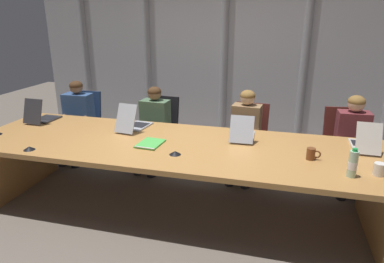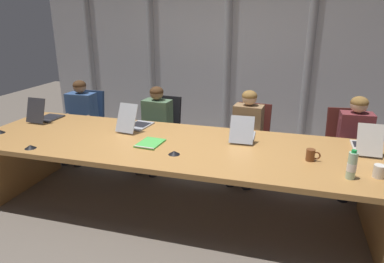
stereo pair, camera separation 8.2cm
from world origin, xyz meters
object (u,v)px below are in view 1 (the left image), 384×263
(laptop_center, at_px, (243,133))
(coffee_mug_near, at_px, (311,154))
(office_chair_left_mid, at_px, (159,140))
(conference_mic_left_side, at_px, (29,148))
(coffee_mug_far, at_px, (380,169))
(spiral_notepad, at_px, (150,144))
(office_chair_center, at_px, (248,148))
(conference_mic_right_side, at_px, (175,153))
(person_left_mid, at_px, (153,124))
(person_right_mid, at_px, (353,139))
(water_bottle_primary, at_px, (353,164))
(office_chair_left_end, at_px, (84,133))
(laptop_right_mid, at_px, (364,143))
(laptop_left_mid, at_px, (134,124))
(person_left_end, at_px, (76,117))
(laptop_left_end, at_px, (42,117))
(office_chair_right_mid, at_px, (342,157))
(person_center, at_px, (244,131))

(laptop_center, distance_m, coffee_mug_near, 0.78)
(office_chair_left_mid, distance_m, conference_mic_left_side, 1.85)
(coffee_mug_far, height_order, spiral_notepad, coffee_mug_far)
(office_chair_center, bearing_deg, coffee_mug_near, 33.77)
(laptop_center, xyz_separation_m, conference_mic_right_side, (-0.55, -0.62, -0.04))
(conference_mic_right_side, bearing_deg, coffee_mug_near, 9.41)
(person_left_mid, height_order, person_right_mid, person_right_mid)
(water_bottle_primary, bearing_deg, conference_mic_right_side, 176.81)
(water_bottle_primary, height_order, spiral_notepad, water_bottle_primary)
(coffee_mug_near, bearing_deg, office_chair_left_end, 158.68)
(laptop_center, xyz_separation_m, laptop_right_mid, (1.18, -0.00, 0.00))
(laptop_left_mid, relative_size, person_left_mid, 0.46)
(laptop_right_mid, bearing_deg, person_left_end, 81.35)
(laptop_left_end, relative_size, laptop_center, 0.95)
(laptop_right_mid, height_order, person_left_mid, person_left_mid)
(laptop_center, distance_m, office_chair_left_end, 2.58)
(laptop_center, height_order, person_left_end, person_left_end)
(laptop_center, height_order, office_chair_right_mid, laptop_center)
(office_chair_left_end, bearing_deg, office_chair_center, 89.46)
(person_left_end, bearing_deg, office_chair_left_mid, 96.60)
(laptop_center, distance_m, spiral_notepad, 0.97)
(conference_mic_right_side, bearing_deg, laptop_left_end, 162.21)
(laptop_left_mid, height_order, conference_mic_right_side, laptop_left_mid)
(person_left_mid, distance_m, coffee_mug_far, 2.74)
(office_chair_left_mid, xyz_separation_m, conference_mic_left_side, (-0.72, -1.65, 0.43))
(laptop_left_mid, distance_m, person_right_mid, 2.52)
(laptop_center, height_order, coffee_mug_far, laptop_center)
(laptop_center, bearing_deg, laptop_right_mid, -92.00)
(laptop_left_end, bearing_deg, person_left_mid, -59.44)
(conference_mic_right_side, height_order, spiral_notepad, conference_mic_right_side)
(laptop_left_mid, bearing_deg, laptop_left_end, 97.89)
(person_left_mid, relative_size, coffee_mug_near, 8.72)
(office_chair_right_mid, height_order, person_right_mid, person_right_mid)
(laptop_left_end, distance_m, office_chair_left_mid, 1.53)
(laptop_left_end, bearing_deg, person_center, -72.67)
(person_left_end, height_order, person_center, person_left_end)
(laptop_left_mid, height_order, coffee_mug_near, laptop_left_mid)
(laptop_left_end, height_order, laptop_center, laptop_left_end)
(laptop_left_mid, height_order, spiral_notepad, laptop_left_mid)
(spiral_notepad, bearing_deg, conference_mic_left_side, -153.47)
(laptop_right_mid, xyz_separation_m, person_left_end, (-3.59, 0.63, -0.18))
(laptop_left_end, relative_size, coffee_mug_near, 3.34)
(coffee_mug_near, distance_m, conference_mic_right_side, 1.23)
(laptop_center, xyz_separation_m, office_chair_right_mid, (1.15, 0.79, -0.47))
(person_right_mid, xyz_separation_m, conference_mic_right_side, (-1.76, -1.24, 0.14))
(office_chair_left_mid, bearing_deg, coffee_mug_far, 64.94)
(office_chair_center, relative_size, coffee_mug_far, 6.64)
(laptop_right_mid, distance_m, person_right_mid, 0.65)
(office_chair_left_end, xyz_separation_m, office_chair_left_mid, (1.19, -0.00, -0.00))
(conference_mic_left_side, bearing_deg, office_chair_right_mid, 28.01)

